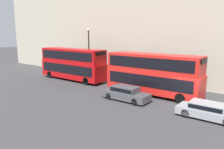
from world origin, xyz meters
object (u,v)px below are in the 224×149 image
Objects in this scene: car_dark_sedan at (208,110)px; bus_second_in_queue at (73,63)px; pedestrian at (107,75)px; bus_leading at (153,73)px; car_hatchback at (126,93)px.

bus_second_in_queue is at bearing 79.82° from car_dark_sedan.
bus_leading is at bearing -107.77° from pedestrian.
bus_second_in_queue is (0.00, 12.40, 0.02)m from bus_leading.
bus_leading is 3.94m from car_hatchback.
car_hatchback is 9.58m from pedestrian.
bus_second_in_queue reaches higher than bus_leading.
pedestrian reaches higher than car_dark_sedan.
bus_second_in_queue is at bearing 73.28° from car_hatchback.
car_hatchback reaches higher than car_dark_sedan.
car_hatchback is 3.02× the size of pedestrian.
bus_leading is 6.59× the size of pedestrian.
bus_leading is 0.96× the size of bus_second_in_queue.
car_dark_sedan is at bearing -100.18° from bus_second_in_queue.
pedestrian is at bearing -55.48° from bus_second_in_queue.
pedestrian is at bearing 67.83° from car_dark_sedan.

